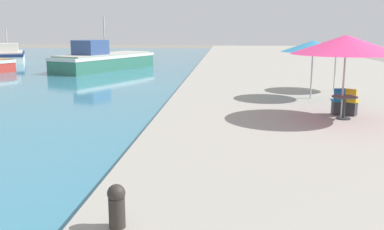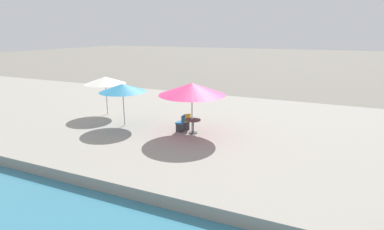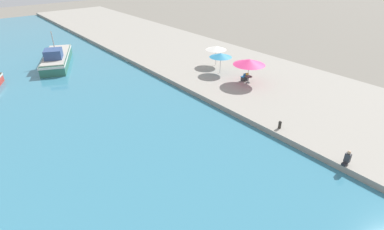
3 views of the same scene
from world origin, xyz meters
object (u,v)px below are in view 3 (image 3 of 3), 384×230
at_px(cafe_chair_left, 246,78).
at_px(cafe_umbrella_striped, 216,48).
at_px(fishing_boat_far, 57,58).
at_px(cafe_table, 248,78).
at_px(cafe_umbrella_pink, 249,62).
at_px(person_at_quay, 347,158).
at_px(mooring_bollard, 280,124).
at_px(cafe_umbrella_white, 221,55).
at_px(cafe_chair_right, 243,78).

bearing_deg(cafe_chair_left, cafe_umbrella_striped, 113.68).
bearing_deg(fishing_boat_far, cafe_table, -32.86).
distance_m(cafe_umbrella_pink, person_at_quay, 14.97).
height_order(fishing_boat_far, mooring_bollard, fishing_boat_far).
relative_size(fishing_boat_far, mooring_bollard, 15.82).
relative_size(fishing_boat_far, cafe_umbrella_white, 4.00).
relative_size(cafe_umbrella_pink, person_at_quay, 3.32).
xyz_separation_m(fishing_boat_far, cafe_umbrella_pink, (13.69, -20.65, 1.98)).
height_order(cafe_umbrella_striped, person_at_quay, cafe_umbrella_striped).
distance_m(fishing_boat_far, person_at_quay, 35.31).
bearing_deg(person_at_quay, cafe_table, 67.38).
height_order(cafe_umbrella_white, cafe_umbrella_striped, cafe_umbrella_striped).
height_order(cafe_chair_left, mooring_bollard, cafe_chair_left).
bearing_deg(cafe_umbrella_pink, cafe_umbrella_striped, 78.52).
bearing_deg(person_at_quay, cafe_umbrella_white, 73.03).
height_order(person_at_quay, mooring_bollard, person_at_quay).
relative_size(cafe_umbrella_pink, cafe_umbrella_white, 1.32).
xyz_separation_m(fishing_boat_far, person_at_quay, (8.05, -34.38, 0.08)).
height_order(fishing_boat_far, cafe_umbrella_pink, fishing_boat_far).
relative_size(fishing_boat_far, cafe_umbrella_striped, 4.01).
bearing_deg(cafe_chair_right, cafe_umbrella_pink, -95.54).
bearing_deg(cafe_umbrella_white, person_at_quay, -106.97).
distance_m(fishing_boat_far, mooring_bollard, 29.96).
bearing_deg(cafe_table, mooring_bollard, -123.32).
height_order(cafe_umbrella_pink, cafe_umbrella_white, cafe_umbrella_pink).
relative_size(cafe_table, mooring_bollard, 1.22).
relative_size(cafe_chair_left, cafe_chair_right, 1.00).
distance_m(cafe_umbrella_striped, cafe_table, 6.89).
xyz_separation_m(cafe_umbrella_pink, cafe_umbrella_white, (-0.20, 4.10, -0.21)).
bearing_deg(cafe_umbrella_striped, person_at_quay, -108.98).
bearing_deg(cafe_chair_right, cafe_umbrella_white, 93.42).
relative_size(fishing_boat_far, cafe_table, 12.94).
distance_m(cafe_umbrella_striped, cafe_chair_right, 6.26).
distance_m(fishing_boat_far, cafe_table, 24.84).
bearing_deg(fishing_boat_far, cafe_umbrella_white, -27.32).
xyz_separation_m(cafe_umbrella_pink, cafe_chair_right, (0.06, 0.70, -2.03)).
xyz_separation_m(cafe_umbrella_white, person_at_quay, (-5.44, -17.83, -1.69)).
height_order(cafe_umbrella_white, cafe_table, cafe_umbrella_white).
distance_m(cafe_umbrella_pink, cafe_umbrella_white, 4.11).
bearing_deg(cafe_table, person_at_quay, -112.62).
bearing_deg(cafe_chair_left, cafe_chair_right, -163.52).
relative_size(cafe_umbrella_pink, cafe_umbrella_striped, 1.32).
bearing_deg(cafe_umbrella_striped, cafe_table, -100.86).
height_order(cafe_table, person_at_quay, person_at_quay).
xyz_separation_m(cafe_umbrella_white, mooring_bollard, (-5.03, -12.19, -1.80)).
relative_size(cafe_table, cafe_chair_right, 0.88).
height_order(cafe_umbrella_pink, cafe_table, cafe_umbrella_pink).
xyz_separation_m(cafe_umbrella_striped, cafe_table, (-1.26, -6.56, -1.66)).
bearing_deg(cafe_chair_left, cafe_table, -90.00).
relative_size(cafe_chair_left, person_at_quay, 0.89).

